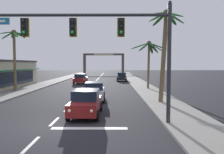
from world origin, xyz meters
TOP-DOWN VIEW (x-y plane):
  - ground_plane at (0.00, 0.00)m, footprint 220.00×220.00m
  - sidewalk_right at (7.80, 20.00)m, footprint 3.20×110.00m
  - sidewalk_left at (-7.80, 20.00)m, footprint 3.20×110.00m
  - lane_markings at (0.41, 20.38)m, footprint 4.28×88.38m
  - traffic_signal_mast at (2.87, 0.09)m, footprint 10.90×0.41m
  - sedan_lead_at_stop_bar at (1.66, 2.39)m, footprint 2.00×4.47m
  - sedan_third_in_queue at (1.70, 8.51)m, footprint 2.05×4.49m
  - sedan_oncoming_far at (-2.14, 26.23)m, footprint 2.10×4.51m
  - sedan_parked_nearest_kerb at (5.10, 32.15)m, footprint 1.98×4.46m
  - palm_left_second at (-8.39, 14.86)m, footprint 3.17×2.88m
  - palm_right_second at (7.83, 6.99)m, footprint 3.10×3.35m
  - palm_right_third at (8.15, 17.69)m, footprint 4.86×4.71m
  - town_gateway_arch at (0.00, 69.97)m, footprint 14.81×0.90m

SIDE VIEW (x-z plane):
  - ground_plane at x=0.00m, z-range 0.00..0.00m
  - lane_markings at x=0.41m, z-range 0.00..0.01m
  - sidewalk_right at x=7.80m, z-range 0.00..0.14m
  - sidewalk_left at x=-7.80m, z-range 0.00..0.14m
  - sedan_lead_at_stop_bar at x=1.66m, z-range 0.01..1.69m
  - sedan_third_in_queue at x=1.70m, z-range 0.01..1.69m
  - sedan_oncoming_far at x=-2.14m, z-range 0.01..1.69m
  - sedan_parked_nearest_kerb at x=5.10m, z-range 0.01..1.69m
  - town_gateway_arch at x=0.00m, z-range 1.03..8.19m
  - traffic_signal_mast at x=2.87m, z-range 1.49..8.27m
  - palm_right_third at x=8.15m, z-range 1.82..8.22m
  - palm_left_second at x=-8.39m, z-range 1.62..9.07m
  - palm_right_second at x=7.83m, z-range 1.55..9.49m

